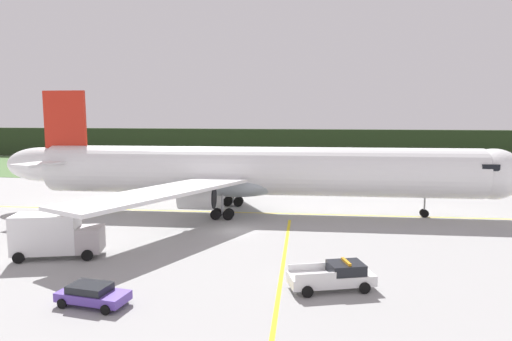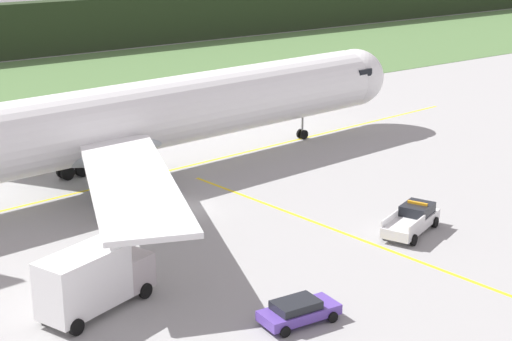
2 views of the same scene
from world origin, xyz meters
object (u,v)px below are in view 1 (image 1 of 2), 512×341
at_px(ops_pickup_truck, 334,276).
at_px(staff_car, 92,294).
at_px(airliner, 253,172).
at_px(catering_truck, 55,235).

xyz_separation_m(ops_pickup_truck, staff_car, (-14.57, -5.29, -0.20)).
bearing_deg(airliner, staff_car, -99.90).
bearing_deg(staff_car, airliner, 80.10).
xyz_separation_m(airliner, catering_truck, (-12.76, -19.43, -3.09)).
distance_m(ops_pickup_truck, staff_car, 15.50).
height_order(ops_pickup_truck, catering_truck, catering_truck).
relative_size(ops_pickup_truck, staff_car, 1.34).
distance_m(airliner, catering_truck, 23.45).
height_order(ops_pickup_truck, staff_car, ops_pickup_truck).
xyz_separation_m(airliner, staff_car, (-4.74, -27.16, -4.29)).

